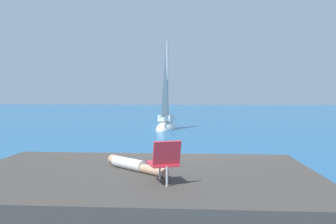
{
  "coord_description": "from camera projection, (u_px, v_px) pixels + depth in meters",
  "views": [
    {
      "loc": [
        0.76,
        -10.55,
        2.38
      ],
      "look_at": [
        -0.9,
        10.26,
        1.38
      ],
      "focal_mm": 36.14,
      "sensor_mm": 36.0,
      "label": 1
    }
  ],
  "objects": [
    {
      "name": "boulder_seaward",
      "position": [
        178.0,
        180.0,
        9.52
      ],
      "size": [
        1.57,
        1.59,
        1.05
      ],
      "primitive_type": "cube",
      "rotation": [
        0.19,
        0.2,
        2.56
      ],
      "color": "#3C393C",
      "rests_on": "ground"
    },
    {
      "name": "ground_plane",
      "position": [
        171.0,
        171.0,
        10.68
      ],
      "size": [
        160.0,
        160.0,
        0.0
      ],
      "primitive_type": "plane",
      "color": "#236093"
    },
    {
      "name": "sailboat_near",
      "position": [
        166.0,
        124.0,
        23.88
      ],
      "size": [
        1.73,
        3.79,
        6.89
      ],
      "rotation": [
        0.0,
        0.0,
        1.43
      ],
      "color": "white",
      "rests_on": "ground"
    },
    {
      "name": "beach_chair",
      "position": [
        165.0,
        160.0,
        5.91
      ],
      "size": [
        0.66,
        0.73,
        0.8
      ],
      "rotation": [
        0.0,
        0.0,
        1.94
      ],
      "color": "#E03342",
      "rests_on": "shore_ledge"
    },
    {
      "name": "boulder_inland",
      "position": [
        267.0,
        187.0,
        8.82
      ],
      "size": [
        1.08,
        1.33,
        0.84
      ],
      "primitive_type": "cube",
      "rotation": [
        -0.06,
        -0.1,
        1.63
      ],
      "color": "#383736",
      "rests_on": "ground"
    },
    {
      "name": "shore_ledge",
      "position": [
        140.0,
        191.0,
        6.98
      ],
      "size": [
        7.28,
        4.59,
        0.82
      ],
      "primitive_type": "cube",
      "rotation": [
        0.0,
        0.0,
        0.01
      ],
      "color": "#423D38",
      "rests_on": "ground"
    },
    {
      "name": "person_sunbather",
      "position": [
        133.0,
        165.0,
        7.09
      ],
      "size": [
        1.44,
        1.23,
        0.25
      ],
      "rotation": [
        0.0,
        0.0,
        5.6
      ],
      "color": "white",
      "rests_on": "shore_ledge"
    }
  ]
}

